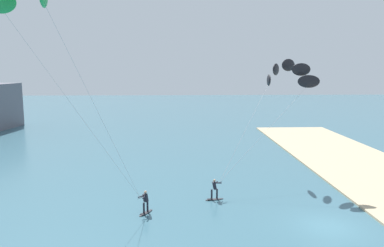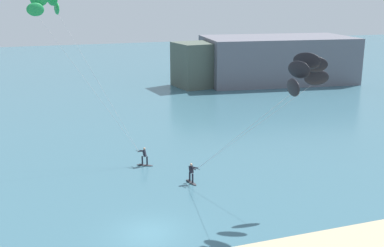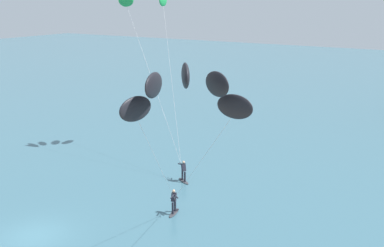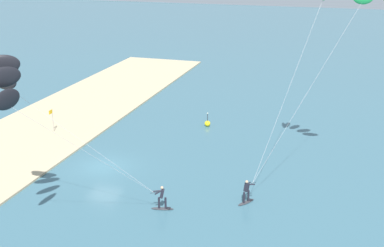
{
  "view_description": "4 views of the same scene",
  "coord_description": "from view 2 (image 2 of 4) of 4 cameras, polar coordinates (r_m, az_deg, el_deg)",
  "views": [
    {
      "loc": [
        -22.81,
        9.83,
        10.29
      ],
      "look_at": [
        6.85,
        8.69,
        5.87
      ],
      "focal_mm": 34.98,
      "sensor_mm": 36.0,
      "label": 1
    },
    {
      "loc": [
        -6.44,
        -27.07,
        14.79
      ],
      "look_at": [
        5.97,
        8.62,
        4.5
      ],
      "focal_mm": 44.83,
      "sensor_mm": 36.0,
      "label": 2
    },
    {
      "loc": [
        22.12,
        -17.71,
        13.83
      ],
      "look_at": [
        6.36,
        7.59,
        6.12
      ],
      "focal_mm": 46.18,
      "sensor_mm": 36.0,
      "label": 3
    },
    {
      "loc": [
        35.2,
        18.37,
        16.84
      ],
      "look_at": [
        2.81,
        8.29,
        5.37
      ],
      "focal_mm": 49.8,
      "sensor_mm": 36.0,
      "label": 4
    }
  ],
  "objects": [
    {
      "name": "kitesurfer_mid_water",
      "position": [
        44.06,
        -16.44,
        12.77
      ],
      "size": [
        9.56,
        7.63,
        15.13
      ],
      "color": "#333338",
      "rests_on": "ground"
    },
    {
      "name": "kitesurfer_nearshore",
      "position": [
        32.56,
        12.82,
        5.45
      ],
      "size": [
        8.52,
        10.18,
        11.09
      ],
      "color": "#333338",
      "rests_on": "ground"
    },
    {
      "name": "ground_plane",
      "position": [
        31.51,
        -5.24,
        -12.82
      ],
      "size": [
        240.0,
        240.0,
        0.0
      ],
      "primitive_type": "plane",
      "color": "#386070"
    },
    {
      "name": "distant_headland",
      "position": [
        85.79,
        8.54,
        7.28
      ],
      "size": [
        31.54,
        21.53,
        7.64
      ],
      "color": "#4C564C",
      "rests_on": "ground"
    }
  ]
}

